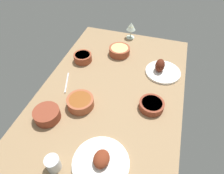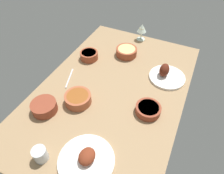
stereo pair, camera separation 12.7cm
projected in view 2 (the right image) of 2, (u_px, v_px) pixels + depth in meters
The scene contains 11 objects.
dining_table at pixel (112, 91), 129.93cm from camera, with size 140.00×90.00×4.00cm, color #937551.
plate_center_main at pixel (166, 75), 134.40cm from camera, with size 24.25×24.25×10.36cm.
plate_far_side at pixel (86, 159), 94.16cm from camera, with size 27.27×27.27×6.81cm.
bowl_potatoes at pixel (148, 109), 113.95cm from camera, with size 14.68×14.68×4.55cm.
bowl_pasta at pixel (126, 52), 151.87cm from camera, with size 15.93×15.93×5.84cm.
bowl_soup at pixel (78, 98), 118.71cm from camera, with size 15.90×15.90×5.95cm.
bowl_sauce at pixel (44, 107), 114.23cm from camera, with size 14.70×14.70×6.13cm.
bowl_cream at pixel (89, 55), 148.86cm from camera, with size 13.29×13.29×5.70cm.
wine_glass at pixel (142, 29), 162.35cm from camera, with size 7.60×7.60×14.00cm.
water_tumbler at pixel (40, 154), 93.60cm from camera, with size 6.83×6.83×7.64cm, color silver.
fork_loose at pixel (69, 78), 135.18cm from camera, with size 18.61×0.90×0.80cm, color silver.
Camera 2 is at (-80.05, -37.73, 97.18)cm, focal length 31.78 mm.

